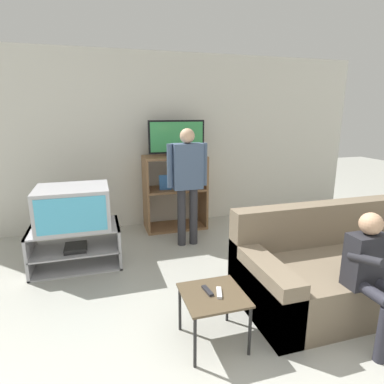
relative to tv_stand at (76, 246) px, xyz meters
The scene contains 11 objects.
wall_back 2.12m from the tv_stand, 41.77° to the left, with size 6.40×0.06×2.60m.
tv_stand is the anchor object (origin of this frame).
television_main 0.47m from the tv_stand, 55.38° to the left, with size 0.78×0.65×0.46m.
media_shelf 1.70m from the tv_stand, 32.95° to the left, with size 0.92×0.49×1.11m.
television_flat 2.04m from the tv_stand, 32.25° to the left, with size 0.83×0.20×0.52m.
snack_table 1.99m from the tv_stand, 57.18° to the right, with size 0.47×0.47×0.42m.
remote_control_black 1.94m from the tv_stand, 57.37° to the right, with size 0.04×0.14×0.02m, color #232328.
remote_control_white 2.02m from the tv_stand, 56.37° to the right, with size 0.04×0.14×0.02m, color silver.
couch 2.80m from the tv_stand, 30.49° to the right, with size 1.85×0.97×0.85m.
person_standing_adult 1.59m from the tv_stand, ahead, with size 0.53×0.20×1.55m.
person_seated_child 3.00m from the tv_stand, 41.53° to the right, with size 0.33×0.43×1.02m.
Camera 1 is at (-1.06, -1.25, 1.76)m, focal length 30.00 mm.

